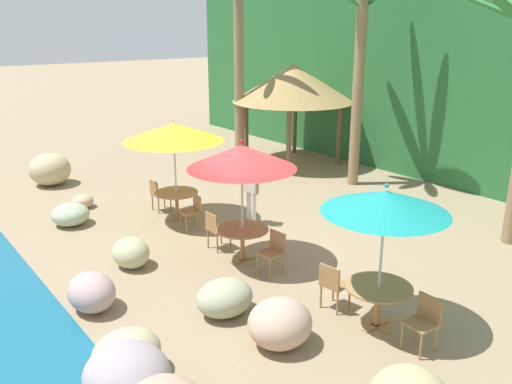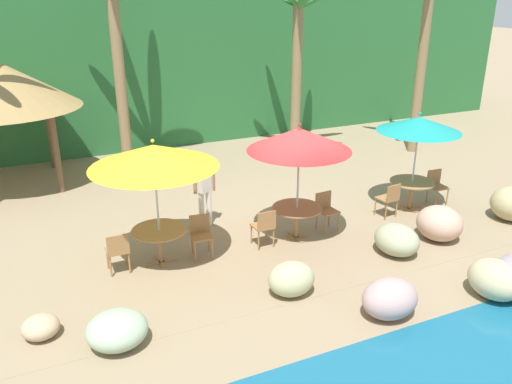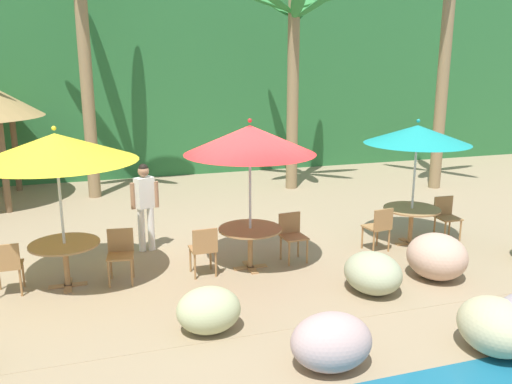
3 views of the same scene
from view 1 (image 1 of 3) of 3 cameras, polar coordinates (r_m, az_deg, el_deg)
name	(u,v)px [view 1 (image 1 of 3)]	position (r m, az deg, el deg)	size (l,w,h in m)	color
ground_plane	(258,258)	(11.50, 0.21, -7.13)	(120.00, 120.00, 0.00)	#937F60
terrace_deck	(258,258)	(11.50, 0.21, -7.11)	(18.00, 5.20, 0.01)	#937F60
foliage_backdrop	(498,87)	(17.57, 24.51, 10.15)	(28.00, 2.40, 6.00)	#286633
rock_seawall	(119,268)	(10.53, -14.44, -7.92)	(14.47, 3.65, 0.99)	#B1B685
umbrella_yellow	(173,132)	(13.23, -8.83, 6.33)	(2.48, 2.48, 2.60)	silver
dining_table_yellow	(177,197)	(13.64, -8.51, -0.50)	(1.10, 1.10, 0.74)	#A37547
chair_yellow_seaward	(193,210)	(12.96, -6.74, -1.89)	(0.48, 0.48, 0.87)	#9E7042
chair_yellow_inland	(158,193)	(14.35, -10.46, -0.11)	(0.42, 0.43, 0.87)	#9E7042
umbrella_red	(242,157)	(10.63, -1.54, 3.81)	(2.22, 2.22, 2.63)	silver
dining_table_red	(242,234)	(11.14, -1.47, -4.53)	(1.10, 1.10, 0.74)	#A37547
chair_red_seaward	(274,250)	(10.66, 1.91, -6.19)	(0.45, 0.46, 0.87)	#9E7042
chair_red_inland	(216,228)	(11.77, -4.35, -3.86)	(0.43, 0.44, 0.87)	#9E7042
umbrella_teal	(385,202)	(8.45, 13.70, -1.02)	(2.01, 2.01, 2.49)	silver
dining_table_teal	(378,293)	(9.06, 12.97, -10.50)	(1.10, 1.10, 0.74)	#A37547
chair_teal_seaward	(424,319)	(8.72, 17.58, -12.86)	(0.43, 0.44, 0.87)	#9E7042
chair_teal_inland	(333,283)	(9.45, 8.22, -9.65)	(0.47, 0.48, 0.87)	#9E7042
palm_tree_nearest	(239,44)	(18.35, -1.86, 15.57)	(2.80, 2.85, 6.52)	olive
palm_tree_second	(361,44)	(16.30, 11.14, 15.32)	(3.23, 3.21, 6.20)	olive
palapa_hut	(293,83)	(18.82, 3.99, 11.52)	(4.24, 4.24, 3.48)	brown
waiter_in_white	(251,186)	(13.07, -0.51, 0.60)	(0.52, 0.33, 1.70)	white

